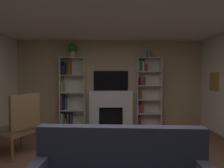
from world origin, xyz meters
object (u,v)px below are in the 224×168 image
(fireplace, at_px, (111,108))
(bookshelf_right, at_px, (146,91))
(bookshelf_left, at_px, (70,94))
(armchair, at_px, (20,124))
(vase_with_flowers, at_px, (149,53))
(tv, at_px, (111,81))
(potted_plant, at_px, (73,49))
(coffee_table, at_px, (117,156))

(fireplace, distance_m, bookshelf_right, 1.14)
(bookshelf_left, bearing_deg, armchair, -105.55)
(vase_with_flowers, bearing_deg, fireplace, 178.27)
(bookshelf_right, bearing_deg, tv, 175.27)
(tv, bearing_deg, bookshelf_right, -4.73)
(vase_with_flowers, relative_size, armchair, 0.33)
(fireplace, height_order, potted_plant, potted_plant)
(potted_plant, height_order, coffee_table, potted_plant)
(potted_plant, distance_m, vase_with_flowers, 2.20)
(potted_plant, xyz_separation_m, armchair, (-0.64, -1.94, -1.68))
(bookshelf_right, xyz_separation_m, armchair, (-2.76, -1.98, -0.48))
(vase_with_flowers, xyz_separation_m, armchair, (-2.83, -1.95, -1.57))
(coffee_table, bearing_deg, vase_with_flowers, 70.06)
(bookshelf_right, xyz_separation_m, potted_plant, (-2.12, -0.04, 1.20))
(vase_with_flowers, relative_size, coffee_table, 0.52)
(fireplace, height_order, vase_with_flowers, vase_with_flowers)
(bookshelf_left, bearing_deg, vase_with_flowers, -0.76)
(fireplace, height_order, bookshelf_left, bookshelf_left)
(potted_plant, xyz_separation_m, coffee_table, (1.14, -2.90, -1.89))
(potted_plant, relative_size, vase_with_flowers, 1.04)
(bookshelf_left, height_order, vase_with_flowers, vase_with_flowers)
(bookshelf_left, distance_m, vase_with_flowers, 2.57)
(tv, distance_m, potted_plant, 1.43)
(fireplace, height_order, coffee_table, fireplace)
(coffee_table, bearing_deg, potted_plant, 111.55)
(potted_plant, bearing_deg, coffee_table, -68.45)
(armchair, xyz_separation_m, coffee_table, (1.78, -0.95, -0.21))
(tv, height_order, bookshelf_right, bookshelf_right)
(vase_with_flowers, distance_m, coffee_table, 3.56)
(bookshelf_left, xyz_separation_m, coffee_table, (1.23, -2.93, -0.61))
(fireplace, height_order, bookshelf_right, bookshelf_right)
(armchair, bearing_deg, tv, 49.94)
(tv, xyz_separation_m, coffee_table, (0.05, -3.02, -0.98))
(bookshelf_left, xyz_separation_m, potted_plant, (0.09, -0.03, 1.28))
(fireplace, xyz_separation_m, bookshelf_left, (-1.19, -0.00, 0.41))
(bookshelf_right, bearing_deg, potted_plant, -179.04)
(armchair, bearing_deg, bookshelf_left, 74.45)
(tv, height_order, armchair, tv)
(bookshelf_right, xyz_separation_m, vase_with_flowers, (0.08, -0.03, 1.09))
(coffee_table, bearing_deg, tv, 90.88)
(potted_plant, bearing_deg, bookshelf_left, 160.71)
(fireplace, relative_size, tv, 1.34)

